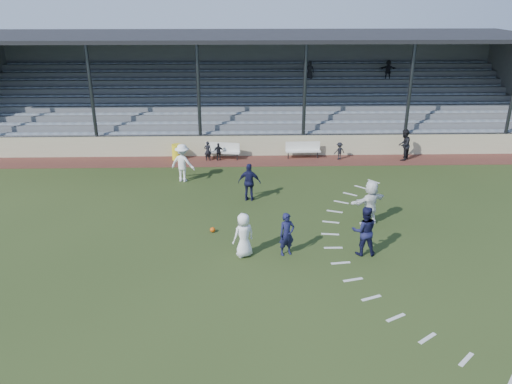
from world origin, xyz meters
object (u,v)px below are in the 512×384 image
(trash_bin, at_px, (177,152))
(official, at_px, (404,145))
(player_white_lead, at_px, (244,235))
(player_navy_lead, at_px, (287,234))
(bench_left, at_px, (222,149))
(football, at_px, (213,230))
(bench_right, at_px, (303,148))

(trash_bin, xyz_separation_m, official, (12.94, -0.37, 0.44))
(player_white_lead, bearing_deg, player_navy_lead, 152.72)
(bench_left, relative_size, trash_bin, 2.28)
(football, height_order, player_white_lead, player_white_lead)
(bench_right, relative_size, player_white_lead, 1.21)
(player_white_lead, bearing_deg, trash_bin, -101.06)
(trash_bin, distance_m, player_navy_lead, 12.48)
(player_white_lead, relative_size, official, 0.94)
(player_navy_lead, bearing_deg, football, 125.16)
(player_white_lead, height_order, player_navy_lead, player_white_lead)
(official, bearing_deg, bench_left, -59.41)
(bench_left, xyz_separation_m, trash_bin, (-2.61, -0.08, -0.12))
(trash_bin, bearing_deg, player_navy_lead, -64.60)
(bench_left, xyz_separation_m, player_white_lead, (1.18, -11.41, 0.25))
(trash_bin, bearing_deg, player_white_lead, -71.51)
(official, bearing_deg, football, -15.99)
(football, height_order, official, official)
(bench_left, bearing_deg, trash_bin, -168.11)
(player_navy_lead, distance_m, official, 13.28)
(player_navy_lead, bearing_deg, bench_left, 82.64)
(football, xyz_separation_m, player_navy_lead, (2.81, -1.89, 0.71))
(player_white_lead, relative_size, player_navy_lead, 1.02)
(bench_left, relative_size, official, 1.15)
(bench_right, xyz_separation_m, official, (5.70, -0.50, 0.32))
(bench_right, relative_size, player_navy_lead, 1.24)
(bench_right, xyz_separation_m, trash_bin, (-7.24, -0.13, -0.12))
(player_navy_lead, bearing_deg, official, 34.22)
(bench_left, relative_size, player_navy_lead, 1.25)
(trash_bin, relative_size, football, 4.19)
(bench_right, relative_size, football, 9.46)
(bench_right, height_order, official, official)
(football, relative_size, player_navy_lead, 0.13)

